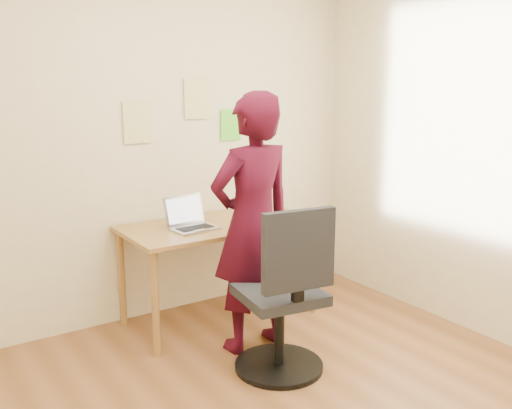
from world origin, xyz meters
TOP-DOWN VIEW (x-y plane):
  - room at (0.00, 0.00)m, footprint 3.58×3.58m
  - desk at (0.36, 1.38)m, footprint 1.40×0.70m
  - laptop at (0.11, 1.36)m, footprint 0.33×0.30m
  - paper_sheet at (0.74, 1.33)m, footprint 0.33×0.37m
  - phone at (0.53, 1.21)m, footprint 0.06×0.11m
  - wall_note_left at (-0.09, 1.74)m, footprint 0.21×0.00m
  - wall_note_mid at (0.39, 1.74)m, footprint 0.21×0.00m
  - wall_note_right at (0.68, 1.74)m, footprint 0.18×0.00m
  - office_chair at (0.26, 0.44)m, footprint 0.55×0.55m
  - person at (0.31, 0.86)m, footprint 0.63×0.43m

SIDE VIEW (x-z plane):
  - office_chair at x=0.26m, z-range -0.08..0.98m
  - desk at x=0.36m, z-range 0.28..1.02m
  - paper_sheet at x=0.74m, z-range 0.74..0.74m
  - phone at x=0.53m, z-range 0.74..0.75m
  - laptop at x=0.11m, z-range 0.68..0.90m
  - person at x=0.31m, z-range 0.00..1.70m
  - room at x=0.00m, z-range -0.04..2.74m
  - wall_note_right at x=0.68m, z-range 1.29..1.53m
  - wall_note_left at x=-0.09m, z-range 1.32..1.62m
  - wall_note_mid at x=0.39m, z-range 1.47..1.77m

